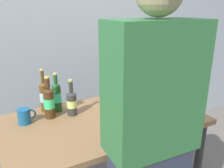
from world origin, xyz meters
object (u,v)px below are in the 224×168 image
at_px(laptop, 135,97).
at_px(coffee_mug, 25,116).
at_px(beer_bottle_brown, 57,96).
at_px(beer_bottle_green, 44,96).
at_px(beer_bottle_dark, 72,102).
at_px(person_figure, 150,146).
at_px(beer_bottle_amber, 49,102).

bearing_deg(laptop, coffee_mug, 176.81).
height_order(beer_bottle_brown, coffee_mug, beer_bottle_brown).
xyz_separation_m(laptop, beer_bottle_green, (-0.70, 0.19, 0.08)).
relative_size(beer_bottle_brown, beer_bottle_green, 0.91).
xyz_separation_m(beer_bottle_dark, person_figure, (0.16, -0.73, 0.00)).
bearing_deg(beer_bottle_green, person_figure, -69.97).
bearing_deg(coffee_mug, laptop, -3.19).
bearing_deg(beer_bottle_dark, coffee_mug, 175.99).
distance_m(beer_bottle_dark, coffee_mug, 0.34).
bearing_deg(laptop, beer_bottle_amber, 175.39).
xyz_separation_m(beer_bottle_brown, person_figure, (0.24, -0.85, -0.02)).
relative_size(beer_bottle_brown, beer_bottle_amber, 0.98).
bearing_deg(beer_bottle_amber, laptop, -4.61).
xyz_separation_m(beer_bottle_brown, coffee_mug, (-0.25, -0.09, -0.07)).
bearing_deg(beer_bottle_green, coffee_mug, -140.93).
xyz_separation_m(laptop, coffee_mug, (-0.87, 0.05, 0.00)).
height_order(laptop, coffee_mug, laptop).
relative_size(beer_bottle_amber, coffee_mug, 2.52).
bearing_deg(person_figure, beer_bottle_green, 110.03).
distance_m(beer_bottle_amber, person_figure, 0.83).
bearing_deg(beer_bottle_amber, person_figure, -67.21).
bearing_deg(beer_bottle_dark, beer_bottle_brown, 123.90).
relative_size(beer_bottle_green, beer_bottle_amber, 1.08).
xyz_separation_m(beer_bottle_green, person_figure, (0.33, -0.89, -0.02)).
bearing_deg(beer_bottle_green, beer_bottle_dark, -44.82).
xyz_separation_m(laptop, person_figure, (-0.37, -0.71, 0.05)).
bearing_deg(beer_bottle_dark, beer_bottle_amber, 168.85).
distance_m(beer_bottle_brown, beer_bottle_green, 0.10).
distance_m(laptop, person_figure, 0.80).
distance_m(laptop, beer_bottle_amber, 0.70).
xyz_separation_m(beer_bottle_amber, coffee_mug, (-0.17, -0.01, -0.07)).
bearing_deg(person_figure, beer_bottle_brown, 105.87).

